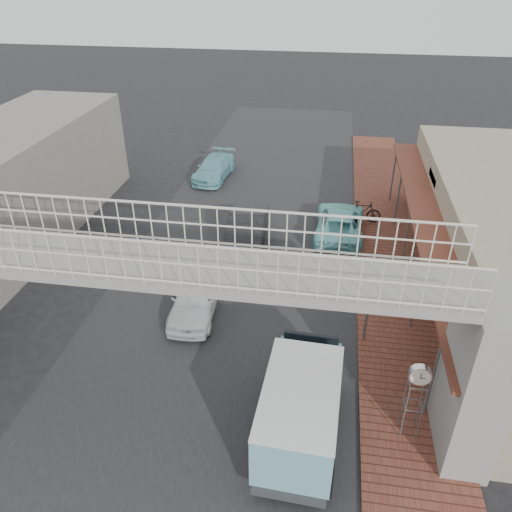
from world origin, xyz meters
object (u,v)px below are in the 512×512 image
(angkot_far, at_px, (214,168))
(angkot_van, at_px, (301,404))
(motorcycle_near, at_px, (364,264))
(white_hatchback, at_px, (195,297))
(motorcycle_far, at_px, (362,212))
(arrow_sign, at_px, (392,284))
(dark_sedan, at_px, (246,233))
(street_clock, at_px, (419,378))
(angkot_curb, at_px, (340,222))

(angkot_far, distance_m, angkot_van, 19.45)
(angkot_van, height_order, motorcycle_near, angkot_van)
(angkot_far, bearing_deg, angkot_van, -64.71)
(white_hatchback, distance_m, motorcycle_far, 10.48)
(angkot_van, height_order, arrow_sign, arrow_sign)
(motorcycle_near, bearing_deg, dark_sedan, 51.25)
(angkot_far, height_order, motorcycle_far, angkot_far)
(dark_sedan, height_order, street_clock, street_clock)
(white_hatchback, relative_size, motorcycle_near, 2.42)
(angkot_van, bearing_deg, dark_sedan, 110.48)
(angkot_far, bearing_deg, white_hatchback, -74.72)
(white_hatchback, distance_m, motorcycle_near, 7.29)
(angkot_far, height_order, arrow_sign, arrow_sign)
(angkot_curb, relative_size, angkot_far, 1.11)
(motorcycle_far, bearing_deg, street_clock, -175.25)
(street_clock, bearing_deg, arrow_sign, 97.03)
(angkot_far, relative_size, motorcycle_far, 2.31)
(white_hatchback, distance_m, dark_sedan, 5.15)
(angkot_van, bearing_deg, white_hatchback, 132.53)
(arrow_sign, bearing_deg, dark_sedan, 119.93)
(motorcycle_near, relative_size, motorcycle_far, 0.88)
(angkot_van, height_order, motorcycle_far, angkot_van)
(dark_sedan, relative_size, angkot_far, 1.10)
(motorcycle_far, bearing_deg, arrow_sign, -176.14)
(white_hatchback, relative_size, street_clock, 1.61)
(motorcycle_far, distance_m, arrow_sign, 9.05)
(motorcycle_near, bearing_deg, angkot_van, 144.04)
(angkot_curb, relative_size, motorcycle_far, 2.57)
(dark_sedan, distance_m, motorcycle_near, 5.51)
(dark_sedan, distance_m, angkot_curb, 4.62)
(white_hatchback, height_order, angkot_curb, white_hatchback)
(dark_sedan, relative_size, motorcycle_near, 2.90)
(angkot_curb, height_order, arrow_sign, arrow_sign)
(arrow_sign, bearing_deg, motorcycle_near, 81.38)
(angkot_curb, distance_m, arrow_sign, 7.88)
(motorcycle_near, relative_size, arrow_sign, 0.58)
(white_hatchback, relative_size, angkot_curb, 0.83)
(angkot_van, relative_size, motorcycle_near, 2.79)
(dark_sedan, relative_size, angkot_van, 1.04)
(angkot_far, bearing_deg, angkot_curb, -33.48)
(white_hatchback, bearing_deg, motorcycle_far, 49.30)
(white_hatchback, xyz_separation_m, angkot_van, (4.36, -5.21, 0.72))
(angkot_curb, bearing_deg, arrow_sign, 104.10)
(dark_sedan, relative_size, street_clock, 1.93)
(motorcycle_far, height_order, arrow_sign, arrow_sign)
(dark_sedan, distance_m, street_clock, 11.56)
(arrow_sign, bearing_deg, angkot_far, 107.75)
(motorcycle_near, xyz_separation_m, street_clock, (1.02, -8.10, 1.61))
(angkot_van, bearing_deg, angkot_curb, 88.42)
(motorcycle_near, bearing_deg, street_clock, 164.09)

